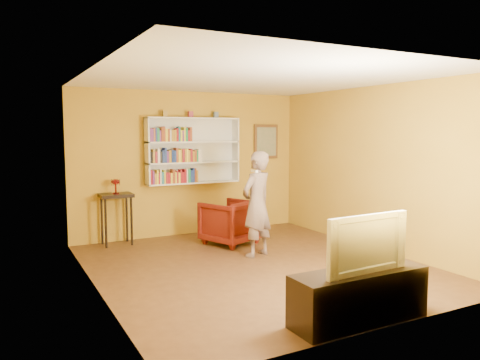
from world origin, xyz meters
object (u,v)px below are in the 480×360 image
object	(u,v)px
armchair	(230,222)
television	(360,242)
bookshelf	(192,151)
console_table	(116,203)
person	(257,204)
ruby_lustre	(116,183)
tv_cabinet	(359,296)

from	to	relation	value
armchair	television	size ratio (longest dim) A/B	0.81
bookshelf	console_table	size ratio (longest dim) A/B	2.02
bookshelf	person	distance (m)	2.11
ruby_lustre	armchair	bearing A→B (deg)	-25.75
bookshelf	armchair	distance (m)	1.61
console_table	television	world-z (taller)	television
television	ruby_lustre	bearing A→B (deg)	104.61
console_table	television	distance (m)	4.72
ruby_lustre	tv_cabinet	bearing A→B (deg)	-72.57
ruby_lustre	bookshelf	bearing A→B (deg)	6.16
console_table	person	size ratio (longest dim) A/B	0.54
tv_cabinet	television	xyz separation A→B (m)	(0.00, 0.00, 0.57)
television	console_table	bearing A→B (deg)	104.61
bookshelf	person	bearing A→B (deg)	-81.52
armchair	tv_cabinet	bearing A→B (deg)	62.97
armchair	tv_cabinet	xyz separation A→B (m)	(-0.35, -3.65, -0.11)
ruby_lustre	television	distance (m)	4.72
armchair	console_table	bearing A→B (deg)	-47.28
console_table	tv_cabinet	distance (m)	4.74
armchair	person	xyz separation A→B (m)	(0.00, -0.93, 0.44)
console_table	armchair	bearing A→B (deg)	-25.75
bookshelf	ruby_lustre	distance (m)	1.58
ruby_lustre	television	world-z (taller)	ruby_lustre
person	television	bearing A→B (deg)	61.08
armchair	person	world-z (taller)	person
person	tv_cabinet	bearing A→B (deg)	61.08
ruby_lustre	console_table	bearing A→B (deg)	-63.43
bookshelf	television	xyz separation A→B (m)	(-0.06, -4.66, -0.76)
ruby_lustre	tv_cabinet	distance (m)	4.78
console_table	tv_cabinet	world-z (taller)	console_table
person	tv_cabinet	world-z (taller)	person
console_table	armchair	size ratio (longest dim) A/B	1.06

